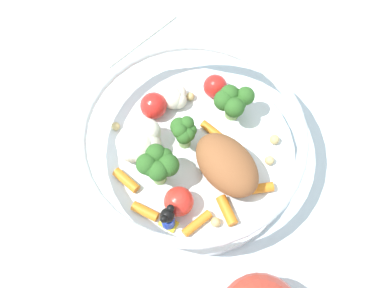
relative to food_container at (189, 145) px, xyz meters
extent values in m
plane|color=silver|center=(-0.01, 0.01, -0.03)|extent=(2.40, 2.40, 0.00)
cylinder|color=white|center=(0.00, 0.00, -0.03)|extent=(0.24, 0.24, 0.01)
torus|color=white|center=(0.00, 0.00, 0.02)|extent=(0.25, 0.25, 0.01)
ellipsoid|color=brown|center=(-0.05, -0.01, 0.00)|extent=(0.09, 0.07, 0.05)
cylinder|color=#7FAD5B|center=(0.01, -0.01, -0.01)|extent=(0.01, 0.01, 0.02)
sphere|color=#2D6023|center=(0.02, -0.01, 0.01)|extent=(0.02, 0.02, 0.02)
sphere|color=#2D6023|center=(0.01, 0.00, 0.01)|extent=(0.02, 0.02, 0.02)
sphere|color=#2D6023|center=(0.01, 0.00, 0.01)|extent=(0.02, 0.02, 0.02)
sphere|color=#2D6023|center=(0.01, -0.01, 0.01)|extent=(0.02, 0.02, 0.02)
sphere|color=#2D6023|center=(0.01, -0.01, 0.01)|extent=(0.01, 0.01, 0.01)
sphere|color=#2D6023|center=(0.02, -0.01, 0.01)|extent=(0.02, 0.02, 0.02)
cylinder|color=#7FAD5B|center=(0.00, 0.05, -0.01)|extent=(0.02, 0.02, 0.03)
sphere|color=#2D6023|center=(0.01, 0.05, 0.02)|extent=(0.02, 0.02, 0.02)
sphere|color=#2D6023|center=(0.01, 0.05, 0.02)|extent=(0.02, 0.02, 0.02)
sphere|color=#2D6023|center=(0.00, 0.05, 0.02)|extent=(0.02, 0.02, 0.02)
sphere|color=#2D6023|center=(0.00, 0.05, 0.02)|extent=(0.02, 0.02, 0.02)
sphere|color=#2D6023|center=(0.00, 0.05, 0.02)|extent=(0.02, 0.02, 0.02)
sphere|color=#2D6023|center=(-0.01, 0.04, 0.02)|extent=(0.02, 0.02, 0.02)
sphere|color=#2D6023|center=(0.00, 0.04, 0.02)|extent=(0.02, 0.02, 0.02)
sphere|color=#2D6023|center=(0.01, 0.04, 0.02)|extent=(0.02, 0.02, 0.02)
cylinder|color=#7FAD5B|center=(0.00, -0.07, -0.01)|extent=(0.02, 0.02, 0.02)
sphere|color=#2D6023|center=(0.00, -0.07, 0.01)|extent=(0.02, 0.02, 0.02)
sphere|color=#2D6023|center=(0.00, -0.06, 0.01)|extent=(0.02, 0.02, 0.02)
sphere|color=#2D6023|center=(-0.01, -0.06, 0.01)|extent=(0.02, 0.02, 0.02)
sphere|color=#2D6023|center=(-0.01, -0.07, 0.01)|extent=(0.02, 0.02, 0.02)
sphere|color=#2D6023|center=(-0.01, -0.08, 0.02)|extent=(0.02, 0.02, 0.02)
sphere|color=#2D6023|center=(0.00, -0.08, 0.01)|extent=(0.02, 0.02, 0.02)
sphere|color=silver|center=(0.06, -0.04, -0.01)|extent=(0.02, 0.02, 0.02)
sphere|color=silver|center=(0.06, -0.04, -0.01)|extent=(0.03, 0.03, 0.03)
sphere|color=silver|center=(0.05, -0.04, -0.01)|extent=(0.02, 0.02, 0.02)
sphere|color=silver|center=(0.06, -0.05, -0.01)|extent=(0.02, 0.02, 0.02)
sphere|color=silver|center=(0.06, 0.04, 0.00)|extent=(0.02, 0.02, 0.02)
sphere|color=silver|center=(0.05, 0.04, -0.01)|extent=(0.04, 0.04, 0.04)
sphere|color=silver|center=(0.05, 0.04, -0.01)|extent=(0.03, 0.03, 0.03)
sphere|color=silver|center=(0.04, 0.04, 0.00)|extent=(0.03, 0.03, 0.03)
sphere|color=silver|center=(0.04, 0.03, -0.01)|extent=(0.03, 0.03, 0.03)
sphere|color=silver|center=(0.04, 0.02, 0.00)|extent=(0.03, 0.03, 0.03)
sphere|color=silver|center=(0.05, 0.03, 0.00)|extent=(0.03, 0.03, 0.03)
cube|color=yellow|center=(-0.04, 0.08, -0.02)|extent=(0.02, 0.02, 0.00)
cylinder|color=#1933B2|center=(-0.04, 0.08, -0.01)|extent=(0.02, 0.02, 0.02)
sphere|color=black|center=(-0.04, 0.08, 0.01)|extent=(0.02, 0.02, 0.02)
sphere|color=black|center=(-0.04, 0.08, 0.01)|extent=(0.01, 0.01, 0.01)
sphere|color=black|center=(-0.04, 0.07, 0.01)|extent=(0.01, 0.01, 0.01)
cylinder|color=orange|center=(-0.08, 0.03, -0.02)|extent=(0.03, 0.03, 0.01)
cylinder|color=orange|center=(0.00, -0.04, -0.02)|extent=(0.03, 0.01, 0.01)
cylinder|color=orange|center=(0.03, 0.07, -0.02)|extent=(0.03, 0.01, 0.01)
cylinder|color=orange|center=(-0.09, -0.02, -0.02)|extent=(0.03, 0.03, 0.01)
cylinder|color=orange|center=(-0.06, 0.06, -0.02)|extent=(0.02, 0.04, 0.01)
cylinder|color=orange|center=(-0.01, 0.08, -0.02)|extent=(0.03, 0.02, 0.01)
sphere|color=red|center=(-0.03, 0.06, -0.01)|extent=(0.03, 0.03, 0.03)
sphere|color=red|center=(0.07, -0.01, -0.01)|extent=(0.03, 0.03, 0.03)
sphere|color=red|center=(0.03, -0.08, -0.01)|extent=(0.03, 0.03, 0.03)
sphere|color=tan|center=(-0.08, 0.04, -0.02)|extent=(0.01, 0.01, 0.01)
sphere|color=#D1B775|center=(-0.08, -0.05, -0.02)|extent=(0.01, 0.01, 0.01)
sphere|color=tan|center=(-0.06, -0.08, -0.02)|extent=(0.01, 0.01, 0.01)
sphere|color=tan|center=(0.06, 0.01, -0.02)|extent=(0.01, 0.01, 0.01)
sphere|color=tan|center=(0.09, 0.03, -0.02)|extent=(0.01, 0.01, 0.01)
sphere|color=tan|center=(0.05, -0.06, -0.02)|extent=(0.01, 0.01, 0.01)
cube|color=silver|center=(0.22, -0.09, -0.03)|extent=(0.15, 0.13, 0.01)
camera|label=1|loc=(-0.17, 0.18, 0.50)|focal=47.22mm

